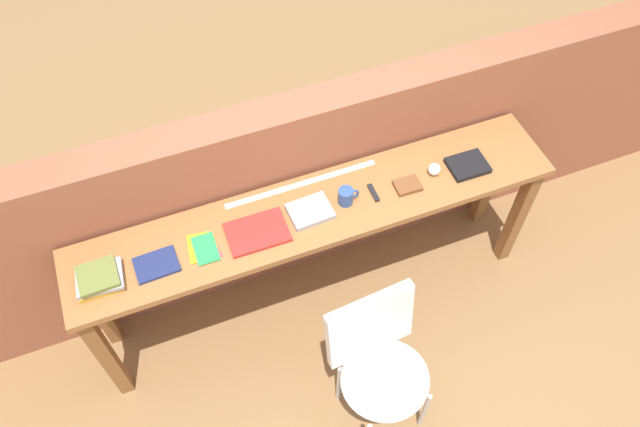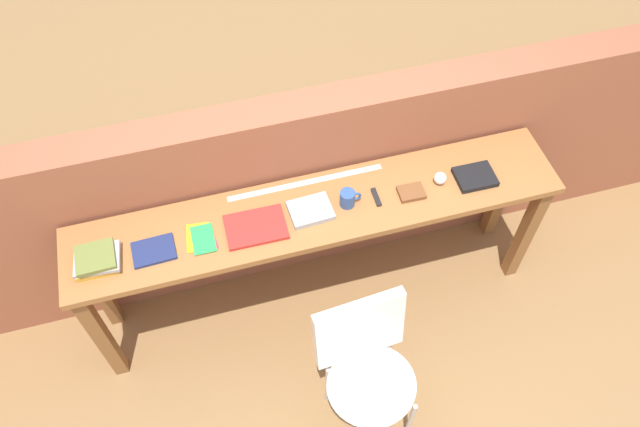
{
  "view_description": "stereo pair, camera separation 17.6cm",
  "coord_description": "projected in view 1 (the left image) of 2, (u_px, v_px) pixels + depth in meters",
  "views": [
    {
      "loc": [
        -0.65,
        -1.41,
        3.37
      ],
      "look_at": [
        0.0,
        0.25,
        0.9
      ],
      "focal_mm": 35.0,
      "sensor_mm": 36.0,
      "label": 1
    },
    {
      "loc": [
        -0.48,
        -1.47,
        3.37
      ],
      "look_at": [
        0.0,
        0.25,
        0.9
      ],
      "focal_mm": 35.0,
      "sensor_mm": 36.0,
      "label": 2
    }
  ],
  "objects": [
    {
      "name": "ground_plane",
      "position": [
        336.0,
        336.0,
        3.63
      ],
      "size": [
        40.0,
        40.0,
        0.0
      ],
      "primitive_type": "plane",
      "color": "olive"
    },
    {
      "name": "brick_wall_back",
      "position": [
        295.0,
        189.0,
        3.47
      ],
      "size": [
        6.0,
        0.2,
        1.27
      ],
      "primitive_type": "cube",
      "color": "#935138",
      "rests_on": "ground"
    },
    {
      "name": "sideboard",
      "position": [
        316.0,
        224.0,
        3.2
      ],
      "size": [
        2.5,
        0.44,
        0.88
      ],
      "color": "#996033",
      "rests_on": "ground"
    },
    {
      "name": "chair_white_moulded",
      "position": [
        380.0,
        361.0,
        2.99
      ],
      "size": [
        0.47,
        0.48,
        0.89
      ],
      "color": "white",
      "rests_on": "ground"
    },
    {
      "name": "book_stack_leftmost",
      "position": [
        99.0,
        279.0,
        2.81
      ],
      "size": [
        0.22,
        0.18,
        0.07
      ],
      "color": "gold",
      "rests_on": "sideboard"
    },
    {
      "name": "magazine_cycling",
      "position": [
        156.0,
        265.0,
        2.88
      ],
      "size": [
        0.2,
        0.15,
        0.02
      ],
      "primitive_type": "cube",
      "rotation": [
        0.0,
        0.0,
        0.03
      ],
      "color": "navy",
      "rests_on": "sideboard"
    },
    {
      "name": "pamphlet_pile_colourful",
      "position": [
        203.0,
        248.0,
        2.94
      ],
      "size": [
        0.15,
        0.19,
        0.01
      ],
      "color": "#E5334C",
      "rests_on": "sideboard"
    },
    {
      "name": "book_open_centre",
      "position": [
        257.0,
        232.0,
        2.99
      ],
      "size": [
        0.3,
        0.21,
        0.02
      ],
      "primitive_type": "cube",
      "rotation": [
        0.0,
        0.0,
        -0.02
      ],
      "color": "red",
      "rests_on": "sideboard"
    },
    {
      "name": "book_grey_hardcover",
      "position": [
        310.0,
        211.0,
        3.06
      ],
      "size": [
        0.22,
        0.17,
        0.03
      ],
      "primitive_type": "cube",
      "rotation": [
        0.0,
        0.0,
        0.05
      ],
      "color": "#9E9EA3",
      "rests_on": "sideboard"
    },
    {
      "name": "mug",
      "position": [
        346.0,
        196.0,
        3.07
      ],
      "size": [
        0.11,
        0.08,
        0.09
      ],
      "color": "#2D4C8C",
      "rests_on": "sideboard"
    },
    {
      "name": "multitool_folded",
      "position": [
        373.0,
        193.0,
        3.13
      ],
      "size": [
        0.03,
        0.11,
        0.02
      ],
      "primitive_type": "cube",
      "rotation": [
        0.0,
        0.0,
        -0.01
      ],
      "color": "black",
      "rests_on": "sideboard"
    },
    {
      "name": "leather_journal_brown",
      "position": [
        407.0,
        186.0,
        3.15
      ],
      "size": [
        0.13,
        0.1,
        0.02
      ],
      "primitive_type": "cube",
      "rotation": [
        0.0,
        0.0,
        -0.04
      ],
      "color": "brown",
      "rests_on": "sideboard"
    },
    {
      "name": "sports_ball_small",
      "position": [
        434.0,
        169.0,
        3.19
      ],
      "size": [
        0.06,
        0.06,
        0.06
      ],
      "primitive_type": "sphere",
      "color": "silver",
      "rests_on": "sideboard"
    },
    {
      "name": "book_repair_rightmost",
      "position": [
        468.0,
        165.0,
        3.23
      ],
      "size": [
        0.2,
        0.16,
        0.03
      ],
      "primitive_type": "cube",
      "rotation": [
        0.0,
        0.0,
        -0.02
      ],
      "color": "black",
      "rests_on": "sideboard"
    },
    {
      "name": "ruler_metal_back_edge",
      "position": [
        302.0,
        184.0,
        3.17
      ],
      "size": [
        0.81,
        0.03,
        0.0
      ],
      "primitive_type": "cube",
      "color": "silver",
      "rests_on": "sideboard"
    }
  ]
}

